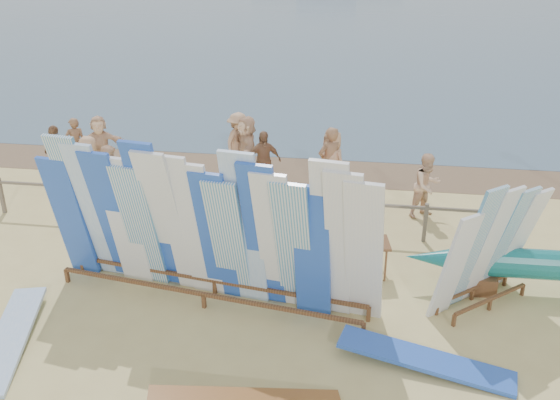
% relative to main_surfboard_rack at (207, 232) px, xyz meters
% --- Properties ---
extents(ground, '(160.00, 160.00, 0.00)m').
position_rel_main_surfboard_rack_xyz_m(ground, '(0.03, 0.01, -1.40)').
color(ground, '#D8C57C').
rests_on(ground, ground).
extents(wet_sand_strip, '(40.00, 2.60, 0.01)m').
position_rel_main_surfboard_rack_xyz_m(wet_sand_strip, '(0.03, 7.21, -1.40)').
color(wet_sand_strip, brown).
rests_on(wet_sand_strip, ground).
extents(fence, '(12.08, 0.08, 0.90)m').
position_rel_main_surfboard_rack_xyz_m(fence, '(0.03, 3.01, -0.77)').
color(fence, '#746858').
rests_on(fence, ground).
extents(main_surfboard_rack, '(6.25, 1.82, 3.10)m').
position_rel_main_surfboard_rack_xyz_m(main_surfboard_rack, '(0.00, 0.00, 0.00)').
color(main_surfboard_rack, brown).
rests_on(main_surfboard_rack, ground).
extents(side_surfboard_rack, '(2.04, 1.89, 2.49)m').
position_rel_main_surfboard_rack_xyz_m(side_surfboard_rack, '(4.88, 0.61, -0.27)').
color(side_surfboard_rack, brown).
rests_on(side_surfboard_rack, ground).
extents(vendor_table, '(0.98, 0.75, 1.19)m').
position_rel_main_surfboard_rack_xyz_m(vendor_table, '(2.77, 1.35, -1.00)').
color(vendor_table, brown).
rests_on(vendor_table, ground).
extents(flat_board_d, '(2.76, 1.11, 0.26)m').
position_rel_main_surfboard_rack_xyz_m(flat_board_d, '(3.76, -1.29, -1.40)').
color(flat_board_d, blue).
rests_on(flat_board_d, ground).
extents(flat_board_a, '(1.28, 2.75, 0.23)m').
position_rel_main_surfboard_rack_xyz_m(flat_board_a, '(-2.91, -1.73, -1.40)').
color(flat_board_a, '#92B9EA').
rests_on(flat_board_a, ground).
extents(beach_chair_left, '(0.67, 0.69, 0.94)m').
position_rel_main_surfboard_rack_xyz_m(beach_chair_left, '(0.45, 3.87, -1.12)').
color(beach_chair_left, red).
rests_on(beach_chair_left, ground).
extents(beach_chair_right, '(0.62, 0.64, 0.84)m').
position_rel_main_surfboard_rack_xyz_m(beach_chair_right, '(0.42, 3.98, -1.15)').
color(beach_chair_right, red).
rests_on(beach_chair_right, ground).
extents(stroller, '(0.57, 0.80, 1.05)m').
position_rel_main_surfboard_rack_xyz_m(stroller, '(1.87, 3.66, -0.98)').
color(stroller, red).
rests_on(stroller, ground).
extents(beachgoer_7, '(0.77, 0.70, 1.86)m').
position_rel_main_surfboard_rack_xyz_m(beachgoer_7, '(1.77, 5.20, -0.47)').
color(beachgoer_7, '#8C6042').
rests_on(beachgoer_7, ground).
extents(beachgoer_11, '(1.59, 0.96, 1.63)m').
position_rel_main_surfboard_rack_xyz_m(beachgoer_11, '(-4.79, 6.09, -0.58)').
color(beachgoer_11, beige).
rests_on(beachgoer_11, ground).
extents(beachgoer_0, '(0.79, 0.87, 1.63)m').
position_rel_main_surfboard_rack_xyz_m(beachgoer_0, '(-4.23, 4.27, -0.58)').
color(beachgoer_0, tan).
rests_on(beachgoer_0, ground).
extents(beachgoer_5, '(1.10, 1.71, 1.76)m').
position_rel_main_surfboard_rack_xyz_m(beachgoer_5, '(-0.59, 6.26, -0.52)').
color(beachgoer_5, beige).
rests_on(beachgoer_5, ground).
extents(beachgoer_1, '(0.64, 0.58, 1.55)m').
position_rel_main_surfboard_rack_xyz_m(beachgoer_1, '(-5.53, 6.09, -0.62)').
color(beachgoer_1, '#8C6042').
rests_on(beachgoer_1, ground).
extents(beachgoer_extra_1, '(1.03, 0.77, 1.61)m').
position_rel_main_surfboard_rack_xyz_m(beachgoer_extra_1, '(-5.57, 5.08, -0.59)').
color(beachgoer_extra_1, '#8C6042').
rests_on(beachgoer_extra_1, ground).
extents(beachgoer_8, '(0.83, 0.76, 1.57)m').
position_rel_main_surfboard_rack_xyz_m(beachgoer_8, '(4.13, 4.38, -0.61)').
color(beachgoer_8, beige).
rests_on(beachgoer_8, ground).
extents(beachgoer_4, '(1.05, 0.83, 1.65)m').
position_rel_main_surfboard_rack_xyz_m(beachgoer_4, '(0.04, 5.32, -0.57)').
color(beachgoer_4, '#8C6042').
rests_on(beachgoer_4, ground).
extents(beachgoer_3, '(0.75, 1.18, 1.70)m').
position_rel_main_surfboard_rack_xyz_m(beachgoer_3, '(-0.95, 6.79, -0.55)').
color(beachgoer_3, tan).
rests_on(beachgoer_3, ground).
extents(beachgoer_6, '(0.91, 0.83, 1.73)m').
position_rel_main_surfboard_rack_xyz_m(beachgoer_6, '(1.81, 5.36, -0.54)').
color(beachgoer_6, tan).
rests_on(beachgoer_6, ground).
extents(beachgoer_2, '(0.49, 0.84, 1.65)m').
position_rel_main_surfboard_rack_xyz_m(beachgoer_2, '(-3.38, 3.63, -0.58)').
color(beachgoer_2, beige).
rests_on(beachgoer_2, ground).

